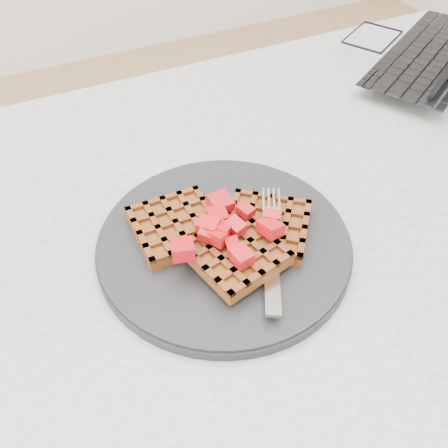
# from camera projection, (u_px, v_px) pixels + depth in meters

# --- Properties ---
(ground) EXTENTS (4.00, 4.00, 0.00)m
(ground) POSITION_uv_depth(u_px,v_px,m) (255.00, 442.00, 1.16)
(ground) COLOR tan
(ground) RESTS_ON ground
(table) EXTENTS (1.20, 0.80, 0.75)m
(table) POSITION_uv_depth(u_px,v_px,m) (274.00, 269.00, 0.71)
(table) COLOR beige
(table) RESTS_ON ground
(plate) EXTENTS (0.29, 0.29, 0.02)m
(plate) POSITION_uv_depth(u_px,v_px,m) (224.00, 243.00, 0.58)
(plate) COLOR black
(plate) RESTS_ON table
(waffles) EXTENTS (0.21, 0.18, 0.03)m
(waffles) POSITION_uv_depth(u_px,v_px,m) (226.00, 234.00, 0.56)
(waffles) COLOR brown
(waffles) RESTS_ON plate
(strawberry_pile) EXTENTS (0.15, 0.15, 0.02)m
(strawberry_pile) POSITION_uv_depth(u_px,v_px,m) (224.00, 215.00, 0.55)
(strawberry_pile) COLOR #9F0007
(strawberry_pile) RESTS_ON waffles
(fork) EXTENTS (0.11, 0.17, 0.02)m
(fork) POSITION_uv_depth(u_px,v_px,m) (271.00, 245.00, 0.56)
(fork) COLOR silver
(fork) RESTS_ON plate
(laptop) EXTENTS (0.42, 0.39, 0.24)m
(laptop) POSITION_uv_depth(u_px,v_px,m) (421.00, 43.00, 0.87)
(laptop) COLOR black
(laptop) RESTS_ON table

